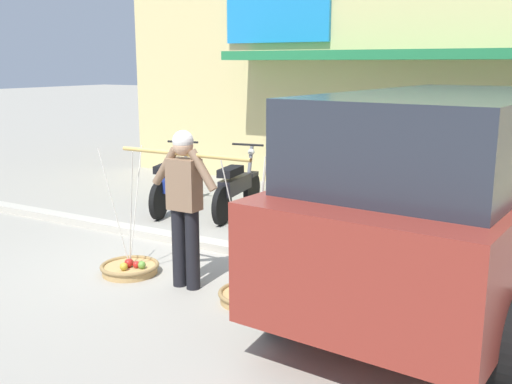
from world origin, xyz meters
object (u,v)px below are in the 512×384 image
Objects in this scene: fruit_vendor at (184,199)px; parked_truck at (449,191)px; motorcycle_nearest_shop at (173,183)px; fruit_basket_left_side at (251,295)px; motorcycle_third_in_row at (299,196)px; motorcycle_second_in_row at (237,187)px; wooden_crate at (395,218)px; fruit_basket_right_side at (130,267)px; motorcycle_end_of_row at (386,208)px.

parked_truck reaches higher than fruit_vendor.
motorcycle_nearest_shop is 5.01m from parked_truck.
fruit_basket_left_side reaches higher than motorcycle_third_in_row.
fruit_vendor reaches higher than motorcycle_nearest_shop.
fruit_vendor is at bearing -68.17° from motorcycle_second_in_row.
motorcycle_third_in_row is at bearing 144.44° from parked_truck.
fruit_vendor is at bearing -89.51° from motorcycle_third_in_row.
motorcycle_second_in_row is at bearing 152.73° from parked_truck.
motorcycle_second_in_row reaches higher than wooden_crate.
parked_truck reaches higher than motorcycle_second_in_row.
fruit_basket_right_side is (-0.81, 0.00, -0.90)m from fruit_vendor.
wooden_crate is (1.26, 0.62, -0.29)m from motorcycle_third_in_row.
motorcycle_third_in_row is at bearing 178.02° from motorcycle_end_of_row.
fruit_vendor reaches higher than motorcycle_end_of_row.
motorcycle_end_of_row is at bearing 123.73° from parked_truck.
motorcycle_third_in_row is (-0.83, 2.80, 0.38)m from fruit_basket_left_side.
motorcycle_second_in_row is at bearing 12.41° from motorcycle_nearest_shop.
motorcycle_third_in_row is 3.13m from parked_truck.
motorcycle_second_in_row is at bearing 124.21° from fruit_basket_left_side.
motorcycle_nearest_shop is (-2.23, 2.65, -0.52)m from fruit_vendor.
wooden_crate is at bearing 59.07° from fruit_basket_right_side.
motorcycle_second_in_row is at bearing 176.90° from motorcycle_end_of_row.
parked_truck is at bearing -62.90° from wooden_crate.
fruit_basket_right_side is 0.80× the size of motorcycle_end_of_row.
parked_truck is (3.62, -1.87, 0.68)m from motorcycle_second_in_row.
motorcycle_end_of_row is (1.31, 2.75, -0.52)m from fruit_vendor.
fruit_basket_left_side is 0.80× the size of motorcycle_end_of_row.
motorcycle_end_of_row is 0.73m from wooden_crate.
motorcycle_third_in_row is at bearing 90.49° from fruit_vendor.
fruit_basket_left_side is 3.45m from wooden_crate.
motorcycle_second_in_row is (-1.97, 2.89, 0.38)m from fruit_basket_left_side.
motorcycle_third_in_row is at bearing 74.35° from fruit_basket_right_side.
motorcycle_third_in_row is 4.14× the size of wooden_crate.
motorcycle_second_in_row is 4.11× the size of wooden_crate.
motorcycle_nearest_shop is 0.98× the size of motorcycle_second_in_row.
fruit_vendor is 3.85× the size of wooden_crate.
motorcycle_nearest_shop is 3.56m from wooden_crate.
fruit_basket_left_side is at bearing -41.13° from motorcycle_nearest_shop.
fruit_basket_left_side is 2.21m from parked_truck.
fruit_vendor reaches higher than fruit_basket_right_side.
motorcycle_third_in_row is 0.37× the size of parked_truck.
parked_truck is 2.86m from wooden_crate.
motorcycle_second_in_row is (-0.35, 2.88, 0.38)m from fruit_basket_right_side.
motorcycle_nearest_shop and motorcycle_second_in_row have the same top height.
fruit_vendor is 2.67m from parked_truck.
parked_truck is (4.69, -1.63, 0.68)m from motorcycle_nearest_shop.
fruit_basket_right_side is 3.30× the size of wooden_crate.
fruit_basket_right_side is (-1.62, 0.01, 0.00)m from fruit_basket_left_side.
motorcycle_nearest_shop is at bearing -167.52° from wooden_crate.
motorcycle_end_of_row is (2.46, -0.13, 0.00)m from motorcycle_second_in_row.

